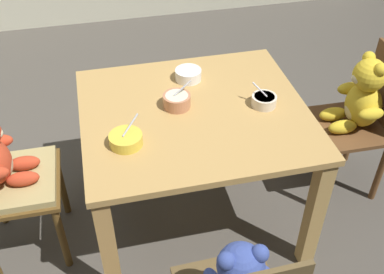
{
  "coord_description": "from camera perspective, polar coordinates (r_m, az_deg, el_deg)",
  "views": [
    {
      "loc": [
        -0.4,
        -1.68,
        1.98
      ],
      "look_at": [
        0.0,
        0.05,
        0.51
      ],
      "focal_mm": 43.64,
      "sensor_mm": 36.0,
      "label": 1
    }
  ],
  "objects": [
    {
      "name": "ground_plane",
      "position": [
        2.64,
        0.25,
        -9.55
      ],
      "size": [
        5.2,
        5.2,
        0.04
      ],
      "color": "#48433C"
    },
    {
      "name": "porridge_bowl_white_far_center",
      "position": [
        2.35,
        -0.46,
        7.66
      ],
      "size": [
        0.13,
        0.13,
        0.05
      ],
      "color": "white",
      "rests_on": "dining_table"
    },
    {
      "name": "porridge_bowl_terracotta_center",
      "position": [
        2.15,
        -1.87,
        4.48
      ],
      "size": [
        0.14,
        0.13,
        0.13
      ],
      "color": "#BA7753",
      "rests_on": "dining_table"
    },
    {
      "name": "porridge_bowl_yellow_near_left",
      "position": [
        1.96,
        -8.08,
        -0.29
      ],
      "size": [
        0.14,
        0.14,
        0.12
      ],
      "color": "gold",
      "rests_on": "dining_table"
    },
    {
      "name": "dining_table",
      "position": [
        2.22,
        0.29,
        0.72
      ],
      "size": [
        1.04,
        0.94,
        0.71
      ],
      "color": "#AF8649",
      "rests_on": "ground_plane"
    },
    {
      "name": "porridge_bowl_cream_near_right",
      "position": [
        2.19,
        8.79,
        4.44
      ],
      "size": [
        0.12,
        0.12,
        0.11
      ],
      "color": "beige",
      "rests_on": "dining_table"
    },
    {
      "name": "teddy_chair_near_right",
      "position": [
        2.6,
        19.86,
        3.66
      ],
      "size": [
        0.42,
        0.4,
        0.84
      ],
      "rotation": [
        0.0,
        0.0,
        3.12
      ],
      "color": "brown",
      "rests_on": "ground_plane"
    },
    {
      "name": "teddy_chair_near_left",
      "position": [
        2.27,
        -22.36,
        -3.66
      ],
      "size": [
        0.4,
        0.42,
        0.91
      ],
      "rotation": [
        0.0,
        0.0,
        -0.01
      ],
      "color": "brown",
      "rests_on": "ground_plane"
    }
  ]
}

